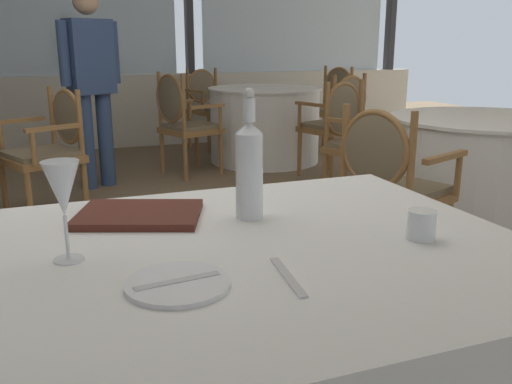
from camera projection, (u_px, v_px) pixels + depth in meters
ground_plane at (128, 308)px, 2.63m from camera, size 14.80×14.80×0.00m
window_wall_far at (67, 48)px, 6.19m from camera, size 9.03×0.14×2.87m
side_plate at (178, 284)px, 1.06m from camera, size 0.20×0.20×0.01m
butter_knife at (178, 281)px, 1.06m from camera, size 0.17×0.04×0.00m
dinner_fork at (288, 276)px, 1.10m from camera, size 0.04×0.20×0.00m
water_bottle at (249, 167)px, 1.44m from camera, size 0.07×0.07×0.34m
wine_glass at (62, 191)px, 1.15m from camera, size 0.08×0.08×0.22m
water_tumbler at (421, 225)px, 1.31m from camera, size 0.07×0.07×0.07m
menu_book at (139, 214)px, 1.47m from camera, size 0.38×0.33×0.02m
background_table_0 at (265, 125)px, 5.79m from camera, size 1.17×1.17×0.77m
dining_chair_0_0 at (338, 118)px, 5.00m from camera, size 0.63×0.59×0.95m
dining_chair_0_1 at (331, 101)px, 6.37m from camera, size 0.59×0.63×0.95m
dining_chair_0_2 at (208, 101)px, 6.48m from camera, size 0.63×0.59×0.92m
dining_chair_0_3 at (182, 117)px, 5.11m from camera, size 0.59×0.63×0.96m
dining_chair_1_0 at (52, 143)px, 3.85m from camera, size 0.61×0.64×0.91m
background_table_3 at (480, 177)px, 3.55m from camera, size 1.18×1.18×0.77m
dining_chair_3_2 at (355, 133)px, 4.24m from camera, size 0.63×0.60×0.93m
dining_chair_3_3 at (388, 179)px, 2.85m from camera, size 0.60×0.63×0.91m
diner_person_0 at (91, 78)px, 4.60m from camera, size 0.50×0.32×1.64m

